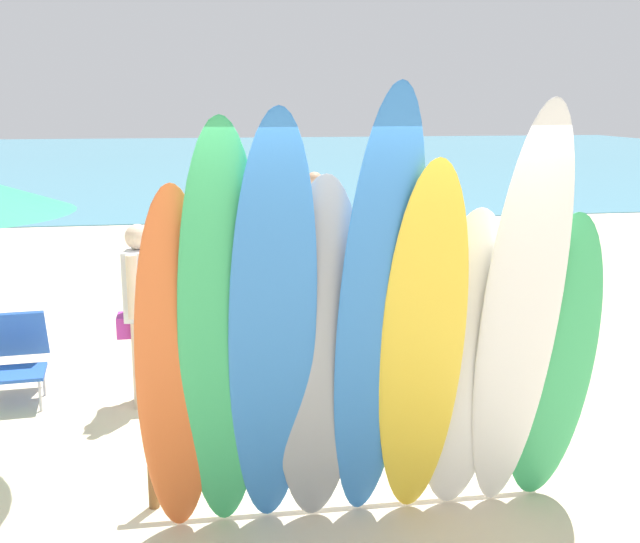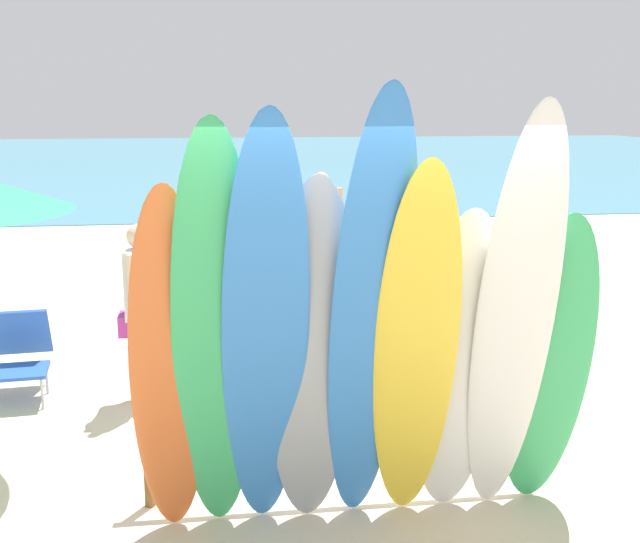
{
  "view_description": "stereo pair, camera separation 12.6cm",
  "coord_description": "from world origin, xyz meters",
  "px_view_note": "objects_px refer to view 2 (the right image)",
  "views": [
    {
      "loc": [
        -1.02,
        -4.86,
        2.63
      ],
      "look_at": [
        0.0,
        1.37,
        1.25
      ],
      "focal_mm": 44.21,
      "sensor_mm": 36.0,
      "label": 1
    },
    {
      "loc": [
        -0.89,
        -4.88,
        2.63
      ],
      "look_at": [
        0.0,
        1.37,
        1.25
      ],
      "focal_mm": 44.21,
      "sensor_mm": 36.0,
      "label": 2
    }
  ],
  "objects_px": {
    "surfboard_green_1": "(215,340)",
    "beachgoer_photographing": "(544,283)",
    "surfboard_green_8": "(549,365)",
    "beachgoer_strolling": "(321,223)",
    "beachgoer_by_water": "(142,300)",
    "beach_chair_red": "(20,351)",
    "beachgoer_near_rack": "(241,285)",
    "surfboard_orange_0": "(169,368)",
    "surfboard_grey_3": "(312,360)",
    "surfboard_rack": "(349,420)",
    "surfboard_white_6": "(458,367)",
    "surfboard_yellow_5": "(416,352)",
    "surfboard_blue_4": "(371,322)",
    "surfboard_blue_2": "(266,336)",
    "surfboard_white_7": "(515,322)"
  },
  "relations": [
    {
      "from": "surfboard_orange_0",
      "to": "beachgoer_by_water",
      "type": "bearing_deg",
      "value": 93.79
    },
    {
      "from": "beachgoer_photographing",
      "to": "beachgoer_by_water",
      "type": "bearing_deg",
      "value": -96.06
    },
    {
      "from": "surfboard_rack",
      "to": "surfboard_white_7",
      "type": "distance_m",
      "value": 1.33
    },
    {
      "from": "surfboard_blue_4",
      "to": "surfboard_green_8",
      "type": "relative_size",
      "value": 1.39
    },
    {
      "from": "beachgoer_near_rack",
      "to": "beachgoer_photographing",
      "type": "bearing_deg",
      "value": -175.21
    },
    {
      "from": "surfboard_orange_0",
      "to": "beach_chair_red",
      "type": "height_order",
      "value": "surfboard_orange_0"
    },
    {
      "from": "surfboard_grey_3",
      "to": "beachgoer_near_rack",
      "type": "distance_m",
      "value": 2.67
    },
    {
      "from": "beachgoer_strolling",
      "to": "beach_chair_red",
      "type": "distance_m",
      "value": 4.88
    },
    {
      "from": "surfboard_orange_0",
      "to": "beachgoer_by_water",
      "type": "distance_m",
      "value": 2.41
    },
    {
      "from": "beach_chair_red",
      "to": "beachgoer_by_water",
      "type": "bearing_deg",
      "value": -18.73
    },
    {
      "from": "surfboard_green_1",
      "to": "beachgoer_near_rack",
      "type": "height_order",
      "value": "surfboard_green_1"
    },
    {
      "from": "beachgoer_by_water",
      "to": "surfboard_rack",
      "type": "bearing_deg",
      "value": -132.41
    },
    {
      "from": "surfboard_grey_3",
      "to": "surfboard_orange_0",
      "type": "bearing_deg",
      "value": 176.32
    },
    {
      "from": "beachgoer_photographing",
      "to": "beachgoer_by_water",
      "type": "xyz_separation_m",
      "value": [
        -3.85,
        -0.35,
        0.05
      ]
    },
    {
      "from": "surfboard_blue_2",
      "to": "beachgoer_by_water",
      "type": "bearing_deg",
      "value": 107.38
    },
    {
      "from": "surfboard_blue_4",
      "to": "beachgoer_photographing",
      "type": "relative_size",
      "value": 1.86
    },
    {
      "from": "surfboard_green_1",
      "to": "beachgoer_photographing",
      "type": "relative_size",
      "value": 1.74
    },
    {
      "from": "surfboard_orange_0",
      "to": "surfboard_grey_3",
      "type": "xyz_separation_m",
      "value": [
        0.84,
        -0.03,
        0.02
      ]
    },
    {
      "from": "surfboard_green_1",
      "to": "surfboard_yellow_5",
      "type": "relative_size",
      "value": 1.09
    },
    {
      "from": "beachgoer_by_water",
      "to": "surfboard_green_1",
      "type": "bearing_deg",
      "value": -155.97
    },
    {
      "from": "surfboard_rack",
      "to": "beachgoer_near_rack",
      "type": "bearing_deg",
      "value": 105.79
    },
    {
      "from": "surfboard_blue_4",
      "to": "beachgoer_by_water",
      "type": "distance_m",
      "value": 2.95
    },
    {
      "from": "surfboard_blue_4",
      "to": "surfboard_yellow_5",
      "type": "xyz_separation_m",
      "value": [
        0.28,
        0.01,
        -0.2
      ]
    },
    {
      "from": "surfboard_orange_0",
      "to": "beachgoer_strolling",
      "type": "distance_m",
      "value": 6.5
    },
    {
      "from": "surfboard_orange_0",
      "to": "surfboard_blue_2",
      "type": "xyz_separation_m",
      "value": [
        0.56,
        -0.11,
        0.2
      ]
    },
    {
      "from": "surfboard_green_8",
      "to": "beachgoer_strolling",
      "type": "xyz_separation_m",
      "value": [
        -0.56,
        6.21,
        -0.04
      ]
    },
    {
      "from": "surfboard_rack",
      "to": "beachgoer_by_water",
      "type": "relative_size",
      "value": 1.74
    },
    {
      "from": "surfboard_rack",
      "to": "beachgoer_near_rack",
      "type": "relative_size",
      "value": 1.64
    },
    {
      "from": "surfboard_rack",
      "to": "surfboard_blue_4",
      "type": "xyz_separation_m",
      "value": [
        0.02,
        -0.56,
        0.84
      ]
    },
    {
      "from": "surfboard_green_1",
      "to": "beach_chair_red",
      "type": "relative_size",
      "value": 3.32
    },
    {
      "from": "surfboard_grey_3",
      "to": "surfboard_yellow_5",
      "type": "height_order",
      "value": "surfboard_yellow_5"
    },
    {
      "from": "surfboard_yellow_5",
      "to": "beachgoer_by_water",
      "type": "relative_size",
      "value": 1.51
    },
    {
      "from": "surfboard_white_7",
      "to": "beachgoer_photographing",
      "type": "height_order",
      "value": "surfboard_white_7"
    },
    {
      "from": "beach_chair_red",
      "to": "beachgoer_near_rack",
      "type": "bearing_deg",
      "value": -5.79
    },
    {
      "from": "surfboard_blue_4",
      "to": "surfboard_white_6",
      "type": "bearing_deg",
      "value": 7.3
    },
    {
      "from": "beachgoer_strolling",
      "to": "surfboard_yellow_5",
      "type": "bearing_deg",
      "value": 76.44
    },
    {
      "from": "surfboard_orange_0",
      "to": "surfboard_white_7",
      "type": "distance_m",
      "value": 2.07
    },
    {
      "from": "surfboard_white_7",
      "to": "beachgoer_by_water",
      "type": "bearing_deg",
      "value": 133.37
    },
    {
      "from": "surfboard_white_7",
      "to": "beachgoer_near_rack",
      "type": "relative_size",
      "value": 1.6
    },
    {
      "from": "surfboard_grey_3",
      "to": "beach_chair_red",
      "type": "bearing_deg",
      "value": 128.88
    },
    {
      "from": "surfboard_grey_3",
      "to": "surfboard_yellow_5",
      "type": "xyz_separation_m",
      "value": [
        0.61,
        -0.08,
        0.05
      ]
    },
    {
      "from": "beachgoer_strolling",
      "to": "surfboard_grey_3",
      "type": "bearing_deg",
      "value": 70.9
    },
    {
      "from": "surfboard_blue_2",
      "to": "surfboard_yellow_5",
      "type": "relative_size",
      "value": 1.11
    },
    {
      "from": "surfboard_rack",
      "to": "beachgoer_strolling",
      "type": "distance_m",
      "value": 5.85
    },
    {
      "from": "surfboard_rack",
      "to": "surfboard_white_6",
      "type": "bearing_deg",
      "value": -35.63
    },
    {
      "from": "surfboard_yellow_5",
      "to": "beachgoer_near_rack",
      "type": "bearing_deg",
      "value": 112.54
    },
    {
      "from": "beach_chair_red",
      "to": "surfboard_white_6",
      "type": "bearing_deg",
      "value": -44.32
    },
    {
      "from": "beachgoer_near_rack",
      "to": "beachgoer_by_water",
      "type": "relative_size",
      "value": 1.06
    },
    {
      "from": "surfboard_blue_4",
      "to": "beachgoer_strolling",
      "type": "relative_size",
      "value": 1.68
    },
    {
      "from": "surfboard_white_6",
      "to": "surfboard_rack",
      "type": "bearing_deg",
      "value": 143.58
    }
  ]
}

